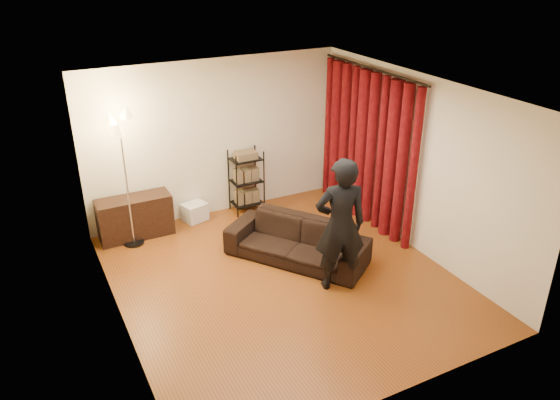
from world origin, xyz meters
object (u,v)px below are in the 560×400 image
sofa (297,241)px  floor_lamp (126,181)px  storage_boxes (196,212)px  wire_shelf (246,181)px  person (340,225)px  media_cabinet (135,217)px

sofa → floor_lamp: (-2.09, 1.60, 0.77)m
storage_boxes → wire_shelf: 1.04m
person → floor_lamp: bearing=-30.5°
sofa → storage_boxes: (-0.94, 1.91, -0.15)m
person → floor_lamp: floor_lamp is taller
media_cabinet → storage_boxes: media_cabinet is taller
media_cabinet → sofa: bearing=-42.5°
person → media_cabinet: (-2.14, 2.72, -0.61)m
media_cabinet → floor_lamp: bearing=-114.6°
wire_shelf → floor_lamp: bearing=-179.1°
media_cabinet → wire_shelf: bearing=1.5°
sofa → wire_shelf: 1.89m
sofa → storage_boxes: size_ratio=5.48×
sofa → wire_shelf: bearing=143.9°
sofa → media_cabinet: media_cabinet is taller
sofa → person: (0.16, -0.89, 0.65)m
media_cabinet → floor_lamp: size_ratio=0.54×
sofa → floor_lamp: size_ratio=0.97×
person → storage_boxes: person is taller
person → storage_boxes: (-1.10, 2.80, -0.80)m
person → media_cabinet: 3.52m
wire_shelf → person: bearing=-93.6°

